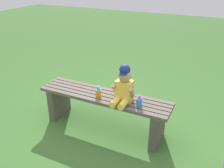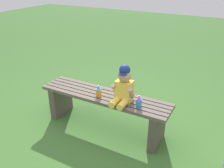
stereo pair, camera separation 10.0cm
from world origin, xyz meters
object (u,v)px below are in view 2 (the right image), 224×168
at_px(park_bench, 104,106).
at_px(sippy_cup_left, 99,91).
at_px(child_figure, 124,86).
at_px(sippy_cup_right, 139,102).

distance_m(park_bench, sippy_cup_left, 0.21).
height_order(park_bench, child_figure, child_figure).
bearing_deg(child_figure, sippy_cup_right, -5.93).
bearing_deg(sippy_cup_left, park_bench, 56.42).
height_order(child_figure, sippy_cup_left, child_figure).
xyz_separation_m(park_bench, sippy_cup_left, (-0.04, -0.05, 0.20)).
relative_size(park_bench, child_figure, 3.70).
bearing_deg(sippy_cup_left, sippy_cup_right, 0.00).
height_order(sippy_cup_left, sippy_cup_right, same).
height_order(park_bench, sippy_cup_left, sippy_cup_left).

